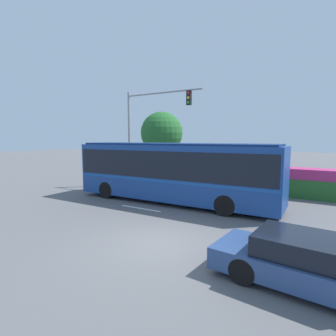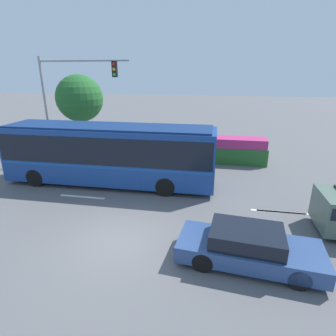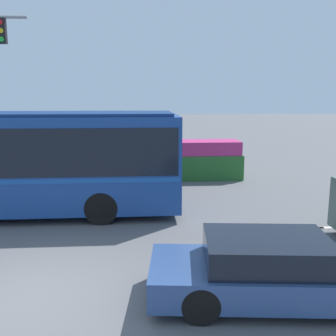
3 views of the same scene
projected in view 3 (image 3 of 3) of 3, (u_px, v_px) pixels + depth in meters
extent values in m
plane|color=#5B5B5E|center=(31.00, 296.00, 7.53)|extent=(140.00, 140.00, 0.00)
cylinder|color=black|center=(101.00, 208.00, 11.61)|extent=(1.00, 0.31, 1.00)
cylinder|color=black|center=(107.00, 190.00, 13.82)|extent=(1.00, 0.31, 1.00)
cube|color=navy|center=(272.00, 277.00, 7.29)|extent=(4.75, 2.25, 0.56)
cube|color=black|center=(267.00, 251.00, 7.19)|extent=(2.44, 1.82, 0.51)
cylinder|color=black|center=(331.00, 266.00, 8.05)|extent=(0.69, 0.28, 0.67)
cylinder|color=black|center=(197.00, 264.00, 8.14)|extent=(0.69, 0.28, 0.67)
cylinder|color=black|center=(201.00, 305.00, 6.56)|extent=(0.69, 0.28, 0.67)
cube|color=black|center=(2.00, 31.00, 14.24)|extent=(0.30, 0.22, 0.90)
cylinder|color=red|center=(0.00, 22.00, 14.06)|extent=(0.18, 0.02, 0.18)
cylinder|color=yellow|center=(1.00, 31.00, 14.12)|extent=(0.18, 0.02, 0.18)
cylinder|color=green|center=(1.00, 39.00, 14.17)|extent=(0.18, 0.02, 0.18)
cube|color=#286028|center=(146.00, 167.00, 17.85)|extent=(8.86, 1.50, 1.14)
cube|color=#B22D6B|center=(145.00, 148.00, 17.69)|extent=(8.69, 1.42, 0.62)
cube|color=silver|center=(284.00, 229.00, 11.25)|extent=(2.40, 0.16, 0.01)
cube|color=silver|center=(293.00, 228.00, 11.28)|extent=(2.40, 0.16, 0.01)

